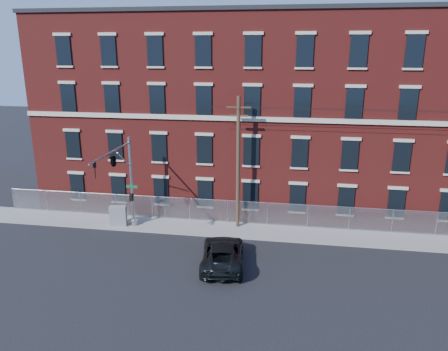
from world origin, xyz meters
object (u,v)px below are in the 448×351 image
utility_pole_near (238,161)px  utility_cabinet (118,216)px  traffic_signal_mast (118,168)px  pickup_truck (223,253)px

utility_pole_near → utility_cabinet: size_ratio=6.35×
utility_pole_near → utility_cabinet: utility_pole_near is taller
traffic_signal_mast → utility_cabinet: size_ratio=4.45×
traffic_signal_mast → utility_pole_near: 8.70m
traffic_signal_mast → utility_pole_near: bearing=23.1°
utility_pole_near → pickup_truck: bearing=-91.6°
utility_pole_near → pickup_truck: (-0.17, -6.09, -4.56)m
traffic_signal_mast → utility_cabinet: (-1.17, 2.05, -4.48)m
traffic_signal_mast → pickup_truck: (7.83, -2.67, -4.61)m
utility_cabinet → traffic_signal_mast: bearing=-72.5°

